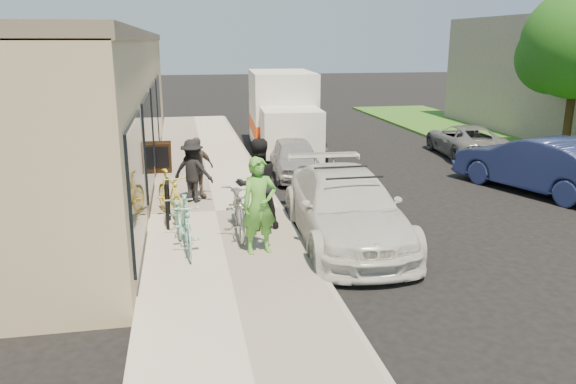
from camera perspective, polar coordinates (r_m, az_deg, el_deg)
ground at (r=10.70m, az=4.55°, el=-6.71°), size 120.00×120.00×0.00m
sidewalk at (r=13.17m, az=-7.36°, el=-2.20°), size 3.00×34.00×0.15m
curb at (r=13.35m, az=-0.71°, el=-1.89°), size 0.12×34.00×0.13m
storefront at (r=17.83m, az=-19.23°, el=8.36°), size 3.60×20.00×4.22m
bike_rack at (r=12.15m, az=-12.15°, el=-0.64°), size 0.09×0.70×0.98m
sandwich_board at (r=17.08m, az=-12.72°, el=3.45°), size 0.58×0.59×0.92m
sedan_white at (r=11.39m, az=5.87°, el=-1.56°), size 2.25×5.02×1.47m
sedan_silver at (r=16.83m, az=0.67°, el=3.51°), size 1.57×3.49×1.16m
moving_truck at (r=20.71m, az=-0.49°, el=7.65°), size 2.56×5.97×2.87m
far_car_blue at (r=16.56m, az=23.98°, el=2.60°), size 3.09×4.82×1.50m
far_car_gray at (r=20.90m, az=17.55°, el=5.03°), size 2.28×4.19×1.12m
median_tree at (r=21.54m, az=27.23°, el=12.87°), size 3.67×3.67×5.61m
tandem_bike at (r=11.48m, az=-4.95°, el=-1.37°), size 0.82×2.19×1.14m
woman_rider at (r=10.28m, az=-2.94°, el=-1.39°), size 0.72×0.54×1.81m
man_standing at (r=11.60m, az=-3.12°, el=0.80°), size 1.06×0.90×1.91m
cruiser_bike_a at (r=10.61m, az=-10.28°, el=-3.32°), size 0.59×1.72×1.02m
cruiser_bike_b at (r=11.75m, az=-11.04°, el=-2.06°), size 0.61×1.57×0.81m
cruiser_bike_c at (r=12.63m, az=-11.88°, el=-0.30°), size 1.02×1.83×1.06m
bystander_a at (r=13.79m, az=-9.64°, el=2.13°), size 1.14×0.94×1.54m
bystander_b at (r=14.10m, az=-9.28°, el=2.43°), size 0.97×0.70×1.53m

